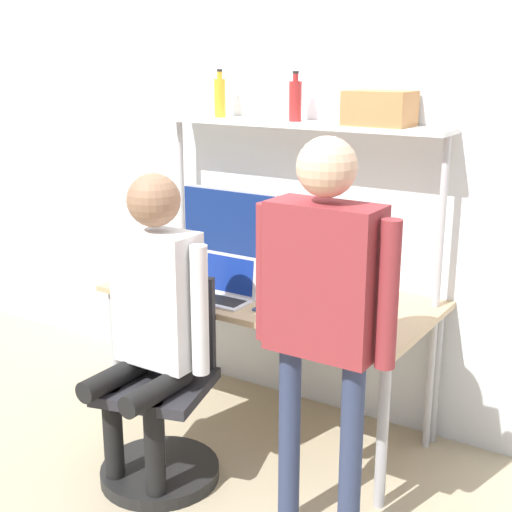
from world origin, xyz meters
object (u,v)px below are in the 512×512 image
Objects in this scene: person_seated at (153,306)px; bottle_amber at (220,97)px; bottle_red at (295,100)px; storage_box at (380,108)px; office_chair at (162,417)px; person_standing at (323,294)px; monitor at (229,227)px; cell_phone at (266,307)px; laptop at (225,287)px.

bottle_amber reaches higher than person_seated.
bottle_red is 0.46m from storage_box.
office_chair is 3.03× the size of storage_box.
person_standing reaches higher than person_seated.
monitor is at bearing 104.17° from office_chair.
office_chair is at bearing -122.46° from cell_phone.
cell_phone is 0.48× the size of storage_box.
storage_box is (0.62, 0.96, 0.83)m from person_seated.
monitor is 4.19× the size of cell_phone.
monitor is at bearing 140.25° from cell_phone.
storage_box is (0.34, 0.46, 0.93)m from cell_phone.
person_seated is at bearing -122.84° from storage_box.
person_seated is at bearing -75.84° from monitor.
person_seated is 0.85m from person_standing.
monitor is at bearing 122.31° from laptop.
office_chair is at bearing -71.93° from bottle_amber.
bottle_amber is at bearing 127.07° from laptop.
person_standing is (0.80, -0.48, 0.24)m from laptop.
bottle_amber is 0.82× the size of storage_box.
bottle_red reaches higher than person_seated.
bottle_red is 0.98× the size of bottle_amber.
bottle_red is (0.13, 0.45, 0.90)m from laptop.
bottle_amber reaches higher than storage_box.
person_standing is at bearing -30.85° from laptop.
person_seated is at bearing -93.39° from laptop.
office_chair is at bearing -124.56° from storage_box.
bottle_red is (0.16, 0.96, 0.85)m from person_seated.
person_standing is (1.06, -0.90, 0.05)m from monitor.
storage_box reaches higher than cell_phone.
cell_phone is 0.72m from office_chair.
bottle_amber is (-0.31, 0.96, 0.85)m from person_seated.
storage_box reaches higher than office_chair.
laptop is 0.34× the size of office_chair.
laptop is at bearing 84.93° from office_chair.
storage_box reaches higher than monitor.
laptop is at bearing -57.69° from monitor.
person_standing is 1.32m from bottle_red.
person_seated is at bearing -72.11° from bottle_amber.
bottle_amber is at bearing 140.80° from person_standing.
bottle_amber is (-0.30, 0.92, 1.42)m from office_chair.
storage_box is at bearing 57.16° from person_seated.
laptop is 0.26m from cell_phone.
person_seated is at bearing -75.98° from office_chair.
person_seated reaches higher than laptop.
office_chair is (-0.29, -0.46, -0.47)m from cell_phone.
laptop is 1.01m from bottle_red.
bottle_red reaches higher than laptop.
person_standing reaches higher than cell_phone.
monitor is 0.71m from bottle_amber.
bottle_red reaches higher than storage_box.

